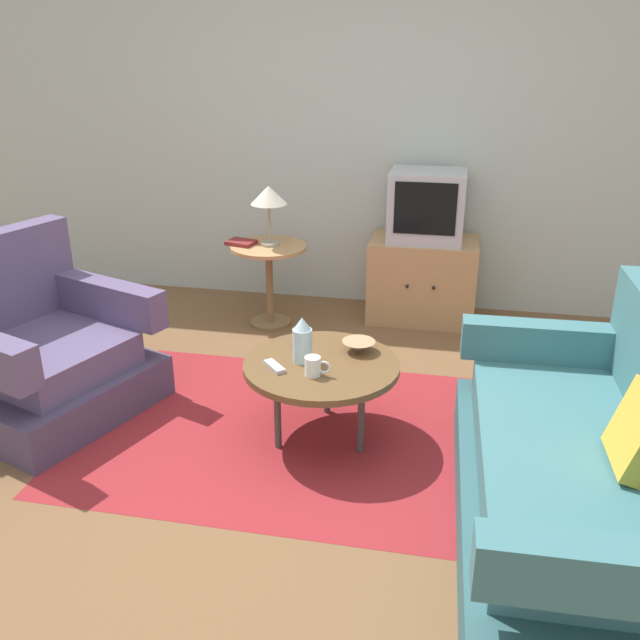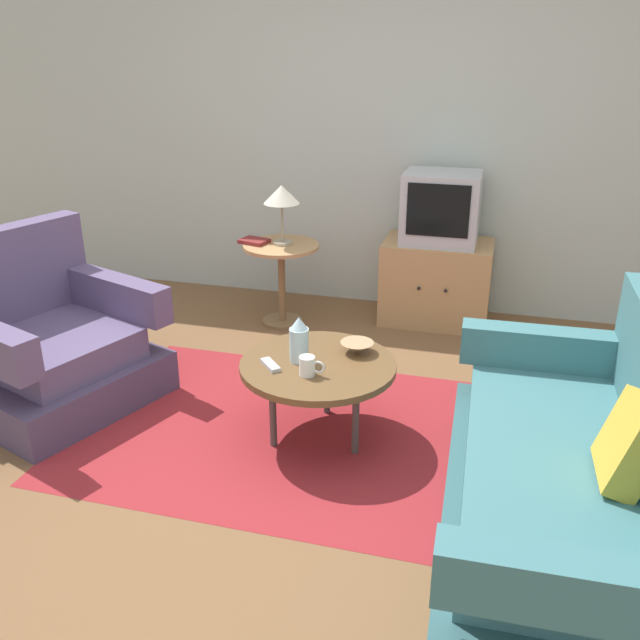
{
  "view_description": "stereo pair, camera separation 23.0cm",
  "coord_description": "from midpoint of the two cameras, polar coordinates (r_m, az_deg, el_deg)",
  "views": [
    {
      "loc": [
        0.74,
        -2.87,
        1.96
      ],
      "look_at": [
        0.07,
        0.43,
        0.55
      ],
      "focal_mm": 38.65,
      "sensor_mm": 36.0,
      "label": 1
    },
    {
      "loc": [
        0.96,
        -2.81,
        1.96
      ],
      "look_at": [
        0.07,
        0.43,
        0.55
      ],
      "focal_mm": 38.65,
      "sensor_mm": 36.0,
      "label": 2
    }
  ],
  "objects": [
    {
      "name": "tv_remote_silver",
      "position": [
        3.41,
        -5.72,
        -3.87
      ],
      "size": [
        0.14,
        0.14,
        0.02
      ],
      "rotation": [
        0.0,
        0.0,
        2.31
      ],
      "color": "#B2B2B7",
      "rests_on": "coffee_table"
    },
    {
      "name": "television",
      "position": [
        4.89,
        7.48,
        9.33
      ],
      "size": [
        0.52,
        0.42,
        0.49
      ],
      "color": "#B7B7BC",
      "rests_on": "tv_stand"
    },
    {
      "name": "back_wall",
      "position": [
        5.19,
        2.02,
        15.99
      ],
      "size": [
        9.0,
        0.12,
        2.7
      ],
      "primitive_type": "cube",
      "color": "#B2BCB2",
      "rests_on": "ground"
    },
    {
      "name": "vase",
      "position": [
        3.43,
        -3.4,
        -1.73
      ],
      "size": [
        0.1,
        0.1,
        0.24
      ],
      "color": "silver",
      "rests_on": "coffee_table"
    },
    {
      "name": "table_lamp",
      "position": [
        4.74,
        -5.68,
        10.06
      ],
      "size": [
        0.25,
        0.25,
        0.41
      ],
      "color": "#9E937A",
      "rests_on": "side_table"
    },
    {
      "name": "mug",
      "position": [
        3.32,
        -2.53,
        -3.88
      ],
      "size": [
        0.13,
        0.08,
        0.1
      ],
      "color": "white",
      "rests_on": "coffee_table"
    },
    {
      "name": "area_rug",
      "position": [
        3.67,
        -1.7,
        -9.52
      ],
      "size": [
        2.54,
        1.62,
        0.0
      ],
      "primitive_type": "cube",
      "color": "maroon",
      "rests_on": "ground"
    },
    {
      "name": "couch",
      "position": [
        3.02,
        19.06,
        -12.1
      ],
      "size": [
        0.92,
        1.8,
        0.92
      ],
      "rotation": [
        0.0,
        0.0,
        1.6
      ],
      "color": "#325C60",
      "rests_on": "ground"
    },
    {
      "name": "coffee_table",
      "position": [
        3.47,
        -1.78,
        -4.03
      ],
      "size": [
        0.79,
        0.79,
        0.43
      ],
      "color": "brown",
      "rests_on": "ground"
    },
    {
      "name": "tv_stand",
      "position": [
        5.04,
        7.18,
        3.33
      ],
      "size": [
        0.76,
        0.49,
        0.6
      ],
      "color": "tan",
      "rests_on": "ground"
    },
    {
      "name": "tv_remote_dark",
      "position": [
        3.67,
        -3.48,
        -1.8
      ],
      "size": [
        0.06,
        0.15,
        0.02
      ],
      "rotation": [
        0.0,
        0.0,
        4.75
      ],
      "color": "black",
      "rests_on": "coffee_table"
    },
    {
      "name": "side_table",
      "position": [
        4.87,
        -5.59,
        4.33
      ],
      "size": [
        0.53,
        0.53,
        0.59
      ],
      "color": "tan",
      "rests_on": "ground"
    },
    {
      "name": "book",
      "position": [
        4.86,
        -7.9,
        6.36
      ],
      "size": [
        0.22,
        0.19,
        0.03
      ],
      "rotation": [
        0.0,
        0.0,
        -0.25
      ],
      "color": "maroon",
      "rests_on": "side_table"
    },
    {
      "name": "armchair",
      "position": [
        4.13,
        -23.62,
        -2.74
      ],
      "size": [
        1.17,
        1.22,
        0.96
      ],
      "rotation": [
        0.0,
        0.0,
        -1.92
      ],
      "color": "#4B3E5C",
      "rests_on": "ground"
    },
    {
      "name": "ground_plane",
      "position": [
        3.55,
        -4.42,
        -10.81
      ],
      "size": [
        16.0,
        16.0,
        0.0
      ],
      "primitive_type": "plane",
      "color": "brown"
    },
    {
      "name": "bowl",
      "position": [
        3.57,
        1.37,
        -2.21
      ],
      "size": [
        0.17,
        0.17,
        0.06
      ],
      "color": "tan",
      "rests_on": "coffee_table"
    }
  ]
}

